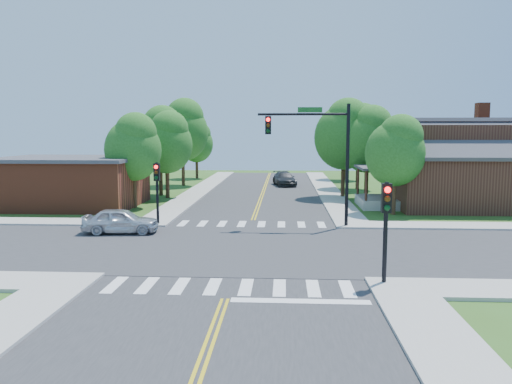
# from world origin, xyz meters

# --- Properties ---
(ground) EXTENTS (100.00, 100.00, 0.00)m
(ground) POSITION_xyz_m (0.00, 0.00, 0.00)
(ground) COLOR #32541A
(ground) RESTS_ON ground
(road_ns) EXTENTS (10.00, 90.00, 0.04)m
(road_ns) POSITION_xyz_m (0.00, 0.00, 0.02)
(road_ns) COLOR #2D2D30
(road_ns) RESTS_ON ground
(road_ew) EXTENTS (90.00, 10.00, 0.04)m
(road_ew) POSITION_xyz_m (0.00, 0.00, 0.03)
(road_ew) COLOR #2D2D30
(road_ew) RESTS_ON ground
(intersection_patch) EXTENTS (10.20, 10.20, 0.06)m
(intersection_patch) POSITION_xyz_m (0.00, 0.00, 0.00)
(intersection_patch) COLOR #2D2D30
(intersection_patch) RESTS_ON ground
(sidewalk_ne) EXTENTS (40.00, 40.00, 0.14)m
(sidewalk_ne) POSITION_xyz_m (15.82, 15.82, 0.07)
(sidewalk_ne) COLOR #9E9B93
(sidewalk_ne) RESTS_ON ground
(sidewalk_nw) EXTENTS (40.00, 40.00, 0.14)m
(sidewalk_nw) POSITION_xyz_m (-15.82, 15.82, 0.07)
(sidewalk_nw) COLOR #9E9B93
(sidewalk_nw) RESTS_ON ground
(crosswalk_north) EXTENTS (8.85, 2.00, 0.01)m
(crosswalk_north) POSITION_xyz_m (0.00, 6.20, 0.05)
(crosswalk_north) COLOR white
(crosswalk_north) RESTS_ON ground
(crosswalk_south) EXTENTS (8.85, 2.00, 0.01)m
(crosswalk_south) POSITION_xyz_m (0.00, -6.20, 0.05)
(crosswalk_south) COLOR white
(crosswalk_south) RESTS_ON ground
(centerline) EXTENTS (0.30, 90.00, 0.01)m
(centerline) POSITION_xyz_m (0.00, 0.00, 0.05)
(centerline) COLOR gold
(centerline) RESTS_ON ground
(stop_bar) EXTENTS (4.60, 0.45, 0.09)m
(stop_bar) POSITION_xyz_m (2.50, -7.60, 0.00)
(stop_bar) COLOR white
(stop_bar) RESTS_ON ground
(signal_mast_ne) EXTENTS (5.30, 0.42, 7.20)m
(signal_mast_ne) POSITION_xyz_m (3.91, 5.59, 4.85)
(signal_mast_ne) COLOR black
(signal_mast_ne) RESTS_ON ground
(signal_pole_se) EXTENTS (0.34, 0.42, 3.80)m
(signal_pole_se) POSITION_xyz_m (5.60, -5.62, 2.66)
(signal_pole_se) COLOR black
(signal_pole_se) RESTS_ON ground
(signal_pole_nw) EXTENTS (0.34, 0.42, 3.80)m
(signal_pole_nw) POSITION_xyz_m (-5.60, 5.58, 2.66)
(signal_pole_nw) COLOR black
(signal_pole_nw) RESTS_ON ground
(house_ne) EXTENTS (13.05, 8.80, 7.11)m
(house_ne) POSITION_xyz_m (15.11, 14.23, 3.33)
(house_ne) COLOR #351A12
(house_ne) RESTS_ON ground
(building_nw) EXTENTS (10.40, 8.40, 3.73)m
(building_nw) POSITION_xyz_m (-14.20, 13.20, 1.88)
(building_nw) COLOR brown
(building_nw) RESTS_ON ground
(tree_e_a) EXTENTS (3.99, 3.79, 6.79)m
(tree_e_a) POSITION_xyz_m (9.46, 10.52, 4.45)
(tree_e_a) COLOR #382314
(tree_e_a) RESTS_ON ground
(tree_e_b) EXTENTS (4.61, 4.38, 7.83)m
(tree_e_b) POSITION_xyz_m (8.87, 18.22, 5.13)
(tree_e_b) COLOR #382314
(tree_e_b) RESTS_ON ground
(tree_e_c) EXTENTS (4.95, 4.71, 8.42)m
(tree_e_c) POSITION_xyz_m (9.24, 25.76, 5.52)
(tree_e_c) COLOR #382314
(tree_e_c) RESTS_ON ground
(tree_e_d) EXTENTS (4.59, 4.36, 7.80)m
(tree_e_d) POSITION_xyz_m (9.34, 35.31, 5.11)
(tree_e_d) COLOR #382314
(tree_e_d) RESTS_ON ground
(tree_w_a) EXTENTS (4.14, 3.93, 7.04)m
(tree_w_a) POSITION_xyz_m (-9.08, 12.60, 4.61)
(tree_w_a) COLOR #382314
(tree_w_a) RESTS_ON ground
(tree_w_b) EXTENTS (4.67, 4.44, 7.94)m
(tree_w_b) POSITION_xyz_m (-8.90, 19.94, 5.20)
(tree_w_b) COLOR #382314
(tree_w_b) RESTS_ON ground
(tree_w_c) EXTENTS (5.37, 5.11, 9.14)m
(tree_w_c) POSITION_xyz_m (-8.59, 28.29, 5.99)
(tree_w_c) COLOR #382314
(tree_w_c) RESTS_ON ground
(tree_w_d) EXTENTS (4.04, 3.84, 6.88)m
(tree_w_d) POSITION_xyz_m (-8.59, 36.54, 4.50)
(tree_w_d) COLOR #382314
(tree_w_d) RESTS_ON ground
(tree_house) EXTENTS (4.98, 4.73, 8.47)m
(tree_house) POSITION_xyz_m (7.04, 19.17, 5.55)
(tree_house) COLOR #382314
(tree_house) RESTS_ON ground
(tree_bldg) EXTENTS (4.36, 4.15, 7.42)m
(tree_bldg) POSITION_xyz_m (-7.91, 18.23, 4.86)
(tree_bldg) COLOR #382314
(tree_bldg) RESTS_ON ground
(car_silver) EXTENTS (2.34, 4.37, 1.39)m
(car_silver) POSITION_xyz_m (-7.03, 3.09, 0.70)
(car_silver) COLOR silver
(car_silver) RESTS_ON ground
(car_dgrey) EXTENTS (3.70, 5.53, 1.40)m
(car_dgrey) POSITION_xyz_m (1.98, 28.56, 0.70)
(car_dgrey) COLOR #27292C
(car_dgrey) RESTS_ON ground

